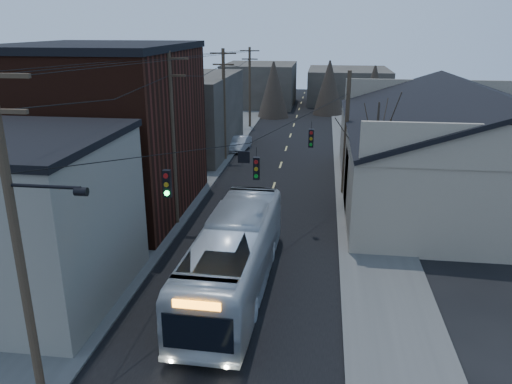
% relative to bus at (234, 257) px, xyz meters
% --- Properties ---
extents(road_surface, '(9.00, 110.00, 0.02)m').
position_rel_bus_xyz_m(road_surface, '(0.22, 19.31, -1.65)').
color(road_surface, black).
rests_on(road_surface, ground).
extents(sidewalk_left, '(4.00, 110.00, 0.12)m').
position_rel_bus_xyz_m(sidewalk_left, '(-6.28, 19.31, -1.60)').
color(sidewalk_left, '#474744').
rests_on(sidewalk_left, ground).
extents(sidewalk_right, '(4.00, 110.00, 0.12)m').
position_rel_bus_xyz_m(sidewalk_right, '(6.72, 19.31, -1.60)').
color(sidewalk_right, '#474744').
rests_on(sidewalk_right, ground).
extents(building_clapboard, '(8.00, 8.00, 7.00)m').
position_rel_bus_xyz_m(building_clapboard, '(-8.78, -1.69, 1.84)').
color(building_clapboard, gray).
rests_on(building_clapboard, ground).
extents(building_brick, '(10.00, 12.00, 10.00)m').
position_rel_bus_xyz_m(building_brick, '(-9.78, 9.31, 3.34)').
color(building_brick, black).
rests_on(building_brick, ground).
extents(building_left_far, '(9.00, 14.00, 7.00)m').
position_rel_bus_xyz_m(building_left_far, '(-9.28, 25.31, 1.84)').
color(building_left_far, '#36312B').
rests_on(building_left_far, ground).
extents(warehouse, '(16.16, 20.60, 7.73)m').
position_rel_bus_xyz_m(warehouse, '(13.22, 14.31, 1.04)').
color(warehouse, gray).
rests_on(warehouse, ground).
extents(building_far_left, '(10.00, 12.00, 6.00)m').
position_rel_bus_xyz_m(building_far_left, '(-5.78, 54.31, 1.34)').
color(building_far_left, '#36312B').
rests_on(building_far_left, ground).
extents(building_far_right, '(12.00, 14.00, 5.00)m').
position_rel_bus_xyz_m(building_far_right, '(7.22, 59.31, 0.84)').
color(building_far_right, '#36312B').
rests_on(building_far_right, ground).
extents(bare_tree, '(0.40, 0.40, 7.20)m').
position_rel_bus_xyz_m(bare_tree, '(6.72, 9.31, 1.94)').
color(bare_tree, black).
rests_on(bare_tree, ground).
extents(utility_lines, '(11.24, 45.28, 10.50)m').
position_rel_bus_xyz_m(utility_lines, '(-2.89, 13.46, 3.29)').
color(utility_lines, '#382B1E').
rests_on(utility_lines, ground).
extents(bus, '(3.12, 11.99, 3.32)m').
position_rel_bus_xyz_m(bus, '(0.00, 0.00, 0.00)').
color(bus, '#B0B7BD').
rests_on(bus, ground).
extents(parked_car, '(1.73, 4.07, 1.30)m').
position_rel_bus_xyz_m(parked_car, '(-4.08, 26.11, -1.01)').
color(parked_car, '#9EA1A6').
rests_on(parked_car, ground).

